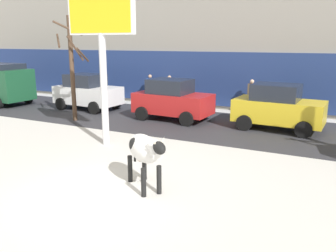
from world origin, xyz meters
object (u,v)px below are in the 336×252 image
object	(u,v)px
car_white_hatchback	(87,92)
pedestrian_by_cars	(251,97)
car_red_hatchback	(172,100)
bare_tree_left_lot	(72,65)
pedestrian_far_left	(169,91)
billboard	(101,17)
pedestrian_near_billboard	(150,90)
car_yellow_hatchback	(278,107)
cow_holstein	(144,150)

from	to	relation	value
car_white_hatchback	pedestrian_by_cars	bearing A→B (deg)	17.20
car_red_hatchback	bare_tree_left_lot	bearing A→B (deg)	-150.42
car_red_hatchback	bare_tree_left_lot	distance (m)	4.72
car_red_hatchback	pedestrian_far_left	distance (m)	3.16
car_white_hatchback	billboard	bearing A→B (deg)	-45.88
pedestrian_far_left	bare_tree_left_lot	distance (m)	5.73
bare_tree_left_lot	pedestrian_by_cars	bearing A→B (deg)	36.03
car_red_hatchback	pedestrian_near_billboard	distance (m)	3.89
car_white_hatchback	car_yellow_hatchback	size ratio (longest dim) A/B	1.00
car_white_hatchback	cow_holstein	bearing A→B (deg)	-43.91
car_yellow_hatchback	pedestrian_by_cars	xyz separation A→B (m)	(-1.69, 2.53, -0.05)
pedestrian_by_cars	pedestrian_far_left	world-z (taller)	same
billboard	car_yellow_hatchback	bearing A→B (deg)	44.46
cow_holstein	car_red_hatchback	size ratio (longest dim) A/B	0.48
pedestrian_near_billboard	pedestrian_far_left	world-z (taller)	same
car_yellow_hatchback	car_red_hatchback	bearing A→B (deg)	-177.01
billboard	bare_tree_left_lot	distance (m)	4.67
car_red_hatchback	pedestrian_by_cars	xyz separation A→B (m)	(2.97, 2.77, -0.05)
bare_tree_left_lot	billboard	bearing A→B (deg)	-34.93
car_red_hatchback	pedestrian_near_billboard	world-z (taller)	car_red_hatchback
car_white_hatchback	car_yellow_hatchback	bearing A→B (deg)	-0.17
car_yellow_hatchback	billboard	bearing A→B (deg)	-135.54
car_red_hatchback	car_white_hatchback	bearing A→B (deg)	176.96
pedestrian_near_billboard	bare_tree_left_lot	xyz separation A→B (m)	(-1.14, -4.97, 1.63)
car_yellow_hatchback	car_white_hatchback	bearing A→B (deg)	179.83
billboard	car_red_hatchback	world-z (taller)	billboard
car_white_hatchback	car_red_hatchback	world-z (taller)	same
cow_holstein	pedestrian_far_left	bearing A→B (deg)	113.03
bare_tree_left_lot	car_red_hatchback	bearing A→B (deg)	29.58
billboard	pedestrian_near_billboard	bearing A→B (deg)	107.80
pedestrian_by_cars	bare_tree_left_lot	distance (m)	8.60
bare_tree_left_lot	cow_holstein	bearing A→B (deg)	-37.71
bare_tree_left_lot	pedestrian_near_billboard	bearing A→B (deg)	77.04
pedestrian_far_left	billboard	bearing A→B (deg)	-80.99
car_red_hatchback	bare_tree_left_lot	world-z (taller)	bare_tree_left_lot
car_white_hatchback	pedestrian_far_left	distance (m)	4.39
cow_holstein	billboard	size ratio (longest dim) A/B	0.31
pedestrian_far_left	car_white_hatchback	bearing A→B (deg)	-145.21
billboard	car_yellow_hatchback	world-z (taller)	billboard
car_yellow_hatchback	pedestrian_far_left	bearing A→B (deg)	157.71
cow_holstein	billboard	world-z (taller)	billboard
cow_holstein	pedestrian_by_cars	distance (m)	10.11
pedestrian_by_cars	bare_tree_left_lot	xyz separation A→B (m)	(-6.83, -4.97, 1.63)
billboard	car_yellow_hatchback	size ratio (longest dim) A/B	1.55
billboard	bare_tree_left_lot	bearing A→B (deg)	145.07
pedestrian_near_billboard	bare_tree_left_lot	size ratio (longest dim) A/B	0.37
pedestrian_near_billboard	billboard	bearing A→B (deg)	-72.20
billboard	pedestrian_near_billboard	world-z (taller)	billboard
car_yellow_hatchback	pedestrian_by_cars	bearing A→B (deg)	123.79
car_white_hatchback	bare_tree_left_lot	world-z (taller)	bare_tree_left_lot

